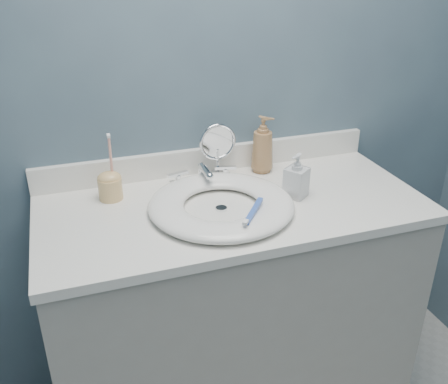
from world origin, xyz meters
name	(u,v)px	position (x,y,z in m)	size (l,w,h in m)	color
back_wall	(207,82)	(0.00, 1.25, 1.20)	(2.20, 0.02, 2.40)	#425564
vanity_cabinet	(232,315)	(0.00, 0.97, 0.42)	(1.20, 0.55, 0.85)	#A8A49A
countertop	(233,207)	(0.00, 0.97, 0.86)	(1.22, 0.57, 0.03)	white
backsplash	(209,159)	(0.00, 1.24, 0.93)	(1.22, 0.02, 0.09)	white
basin	(221,204)	(-0.05, 0.94, 0.90)	(0.45, 0.45, 0.04)	white
drain	(221,209)	(-0.05, 0.94, 0.88)	(0.04, 0.04, 0.01)	silver
faucet	(203,176)	(-0.05, 1.14, 0.91)	(0.25, 0.13, 0.07)	silver
makeup_mirror	(218,148)	(0.02, 1.19, 0.99)	(0.13, 0.07, 0.19)	silver
soap_bottle_amber	(263,144)	(0.18, 1.18, 0.98)	(0.08, 0.08, 0.20)	#9F7347
soap_bottle_clear	(297,176)	(0.21, 0.96, 0.95)	(0.07, 0.07, 0.15)	silver
toothbrush_holder	(110,184)	(-0.36, 1.13, 0.93)	(0.08, 0.08, 0.22)	#E3B671
toothbrush_lying	(253,212)	(0.01, 0.83, 0.92)	(0.12, 0.15, 0.02)	#3459B8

